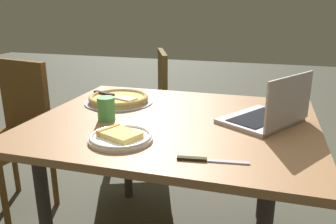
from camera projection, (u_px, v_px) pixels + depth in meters
dining_table at (174, 134)px, 1.55m from camera, size 1.24×1.03×0.70m
laptop at (268, 114)px, 1.47m from camera, size 0.39×0.42×0.23m
pizza_plate at (120, 137)px, 1.30m from camera, size 0.25×0.25×0.04m
pizza_tray at (119, 99)px, 1.79m from camera, size 0.36×0.36×0.04m
table_knife at (205, 160)px, 1.13m from camera, size 0.24×0.05×0.01m
drink_cup at (106, 109)px, 1.51m from camera, size 0.08×0.08×0.10m
chair_near at (14, 129)px, 1.98m from camera, size 0.45×0.45×0.89m
chair_far at (145, 99)px, 2.58m from camera, size 0.59×0.59×0.87m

